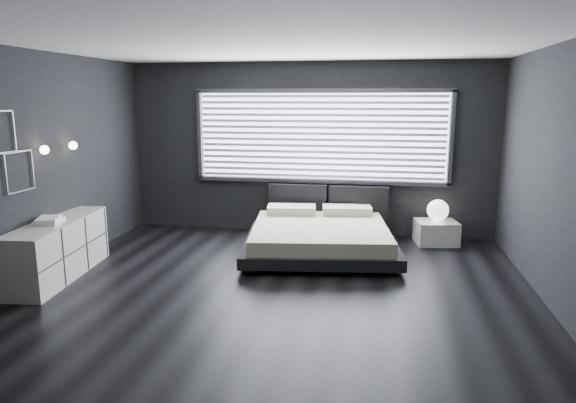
# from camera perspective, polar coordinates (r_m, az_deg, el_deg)

# --- Properties ---
(room) EXTENTS (6.04, 6.00, 2.80)m
(room) POSITION_cam_1_polar(r_m,az_deg,el_deg) (5.76, -1.50, 3.23)
(room) COLOR black
(room) RESTS_ON ground
(window) EXTENTS (4.14, 0.09, 1.52)m
(window) POSITION_cam_1_polar(r_m,az_deg,el_deg) (8.35, 3.62, 7.21)
(window) COLOR white
(window) RESTS_ON ground
(headboard) EXTENTS (1.96, 0.16, 0.52)m
(headboard) POSITION_cam_1_polar(r_m,az_deg,el_deg) (8.42, 4.47, 0.09)
(headboard) COLOR black
(headboard) RESTS_ON ground
(sconce_near) EXTENTS (0.18, 0.11, 0.11)m
(sconce_near) POSITION_cam_1_polar(r_m,az_deg,el_deg) (6.96, -25.46, 5.21)
(sconce_near) COLOR silver
(sconce_near) RESTS_ON ground
(sconce_far) EXTENTS (0.18, 0.11, 0.11)m
(sconce_far) POSITION_cam_1_polar(r_m,az_deg,el_deg) (7.45, -22.80, 5.76)
(sconce_far) COLOR silver
(sconce_far) RESTS_ON ground
(wall_art_upper) EXTENTS (0.01, 0.48, 0.48)m
(wall_art_upper) POSITION_cam_1_polar(r_m,az_deg,el_deg) (6.52, -29.37, 6.72)
(wall_art_upper) COLOR #47474C
(wall_art_upper) RESTS_ON ground
(wall_art_lower) EXTENTS (0.01, 0.48, 0.48)m
(wall_art_lower) POSITION_cam_1_polar(r_m,az_deg,el_deg) (6.76, -27.65, 2.97)
(wall_art_lower) COLOR #47474C
(wall_art_lower) RESTS_ON ground
(bed) EXTENTS (2.39, 2.31, 0.55)m
(bed) POSITION_cam_1_polar(r_m,az_deg,el_deg) (7.47, 3.56, -3.84)
(bed) COLOR black
(bed) RESTS_ON ground
(nightstand) EXTENTS (0.69, 0.61, 0.36)m
(nightstand) POSITION_cam_1_polar(r_m,az_deg,el_deg) (8.28, 16.13, -3.31)
(nightstand) COLOR silver
(nightstand) RESTS_ON ground
(orb_lamp) EXTENTS (0.33, 0.33, 0.33)m
(orb_lamp) POSITION_cam_1_polar(r_m,az_deg,el_deg) (8.25, 16.31, -0.93)
(orb_lamp) COLOR white
(orb_lamp) RESTS_ON nightstand
(dresser) EXTENTS (0.70, 1.85, 0.72)m
(dresser) POSITION_cam_1_polar(r_m,az_deg,el_deg) (7.07, -24.16, -4.84)
(dresser) COLOR silver
(dresser) RESTS_ON ground
(book_stack) EXTENTS (0.36, 0.42, 0.07)m
(book_stack) POSITION_cam_1_polar(r_m,az_deg,el_deg) (6.90, -25.06, -1.91)
(book_stack) COLOR white
(book_stack) RESTS_ON dresser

